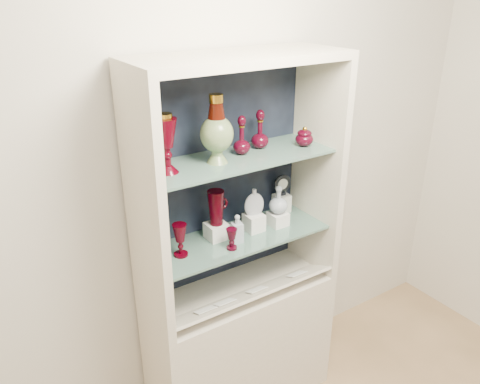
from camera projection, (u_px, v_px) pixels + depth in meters
wall_back at (216, 159)px, 2.35m from camera, size 3.50×0.02×2.80m
cabinet_base at (240, 344)px, 2.60m from camera, size 1.00×0.40×0.75m
cabinet_back_panel at (220, 175)px, 2.36m from camera, size 0.98×0.02×1.15m
cabinet_side_left at (145, 211)px, 1.98m from camera, size 0.04×0.40×1.15m
cabinet_side_right at (317, 168)px, 2.46m from camera, size 0.04×0.40×1.15m
cabinet_top_cap at (240, 58)px, 1.98m from camera, size 1.00×0.40×0.04m
shelf_lower at (238, 237)px, 2.35m from camera, size 0.92×0.34×0.01m
shelf_upper at (238, 158)px, 2.18m from camera, size 0.92×0.34×0.01m
label_ledge at (252, 294)px, 2.35m from camera, size 0.92×0.17×0.09m
label_card_0 at (256, 290)px, 2.36m from camera, size 0.10×0.06×0.03m
label_card_1 at (296, 274)px, 2.49m from camera, size 0.10×0.06×0.03m
label_card_2 at (205, 310)px, 2.21m from camera, size 0.10×0.06×0.03m
label_card_3 at (225, 302)px, 2.27m from camera, size 0.10×0.06×0.03m
pedestal_lamp_left at (143, 144)px, 1.96m from camera, size 0.10×0.10×0.25m
pedestal_lamp_right at (167, 144)px, 1.94m from camera, size 0.13×0.13×0.26m
enamel_urn at (217, 129)px, 2.05m from camera, size 0.15×0.15×0.31m
ruby_decanter_a at (242, 133)px, 2.17m from camera, size 0.09×0.09×0.21m
ruby_decanter_b at (260, 128)px, 2.25m from camera, size 0.11×0.11×0.20m
lidded_bowl at (304, 136)px, 2.31m from camera, size 0.11×0.11×0.10m
cobalt_goblet at (150, 238)px, 2.13m from camera, size 0.09×0.09×0.20m
ruby_goblet_tall at (180, 240)px, 2.14m from camera, size 0.07×0.07×0.16m
ruby_goblet_small at (232, 239)px, 2.21m from camera, size 0.07×0.07×0.11m
riser_ruby_pitcher at (217, 231)px, 2.31m from camera, size 0.10×0.10×0.08m
ruby_pitcher at (216, 208)px, 2.26m from camera, size 0.14×0.10×0.17m
clear_square_bottle at (237, 228)px, 2.26m from camera, size 0.06×0.06×0.15m
riser_flat_flask at (254, 222)px, 2.38m from camera, size 0.09×0.09×0.09m
flat_flask at (254, 202)px, 2.34m from camera, size 0.11×0.07×0.14m
riser_clear_round_decanter at (278, 219)px, 2.44m from camera, size 0.09×0.09×0.07m
clear_round_decanter at (278, 200)px, 2.40m from camera, size 0.12×0.12×0.15m
riser_cameo_medallion at (281, 203)px, 2.58m from camera, size 0.08×0.08×0.10m
cameo_medallion at (282, 185)px, 2.54m from camera, size 0.10×0.04×0.12m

